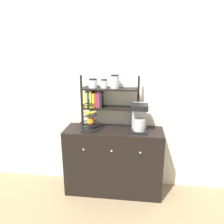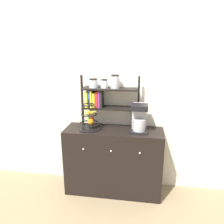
{
  "view_description": "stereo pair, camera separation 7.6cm",
  "coord_description": "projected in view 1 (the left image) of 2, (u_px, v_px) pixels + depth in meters",
  "views": [
    {
      "loc": [
        0.29,
        -2.3,
        1.81
      ],
      "look_at": [
        -0.02,
        0.2,
        1.08
      ],
      "focal_mm": 35.0,
      "sensor_mm": 36.0,
      "label": 1
    },
    {
      "loc": [
        0.36,
        -2.29,
        1.81
      ],
      "look_at": [
        -0.02,
        0.2,
        1.08
      ],
      "focal_mm": 35.0,
      "sensor_mm": 36.0,
      "label": 2
    }
  ],
  "objects": [
    {
      "name": "fruit_stand",
      "position": [
        89.0,
        120.0,
        2.65
      ],
      "size": [
        0.25,
        0.25,
        0.38
      ],
      "color": "black",
      "rests_on": "sideboard"
    },
    {
      "name": "shelf_hutch",
      "position": [
        103.0,
        95.0,
        2.7
      ],
      "size": [
        0.73,
        0.2,
        0.66
      ],
      "color": "black",
      "rests_on": "sideboard"
    },
    {
      "name": "sideboard",
      "position": [
        114.0,
        161.0,
        2.8
      ],
      "size": [
        1.21,
        0.42,
        0.85
      ],
      "color": "black",
      "rests_on": "ground_plane"
    },
    {
      "name": "coffee_maker",
      "position": [
        139.0,
        117.0,
        2.62
      ],
      "size": [
        0.2,
        0.23,
        0.33
      ],
      "color": "black",
      "rests_on": "sideboard"
    },
    {
      "name": "wall_back",
      "position": [
        116.0,
        90.0,
        2.79
      ],
      "size": [
        7.0,
        0.05,
        2.6
      ],
      "primitive_type": "cube",
      "color": "silver",
      "rests_on": "ground_plane"
    },
    {
      "name": "ground_plane",
      "position": [
        112.0,
        199.0,
        2.73
      ],
      "size": [
        12.0,
        12.0,
        0.0
      ],
      "primitive_type": "plane",
      "color": "#847051"
    }
  ]
}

